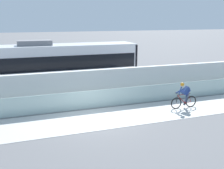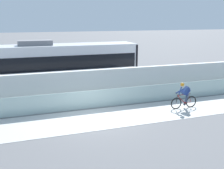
% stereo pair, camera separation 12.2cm
% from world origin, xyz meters
% --- Properties ---
extents(ground_plane, '(200.00, 200.00, 0.00)m').
position_xyz_m(ground_plane, '(0.00, 0.00, 0.00)').
color(ground_plane, slate).
extents(bike_path_deck, '(32.00, 3.20, 0.01)m').
position_xyz_m(bike_path_deck, '(0.00, 0.00, 0.01)').
color(bike_path_deck, beige).
rests_on(bike_path_deck, ground).
extents(glass_parapet, '(32.00, 0.05, 1.11)m').
position_xyz_m(glass_parapet, '(0.00, 1.85, 0.55)').
color(glass_parapet, '#ADC6C1').
rests_on(glass_parapet, ground).
extents(concrete_barrier_wall, '(32.00, 0.36, 2.02)m').
position_xyz_m(concrete_barrier_wall, '(0.00, 3.65, 1.01)').
color(concrete_barrier_wall, silver).
rests_on(concrete_barrier_wall, ground).
extents(tram_rail_near, '(32.00, 0.08, 0.01)m').
position_xyz_m(tram_rail_near, '(0.00, 6.13, 0.00)').
color(tram_rail_near, '#595654').
rests_on(tram_rail_near, ground).
extents(tram_rail_far, '(32.00, 0.08, 0.01)m').
position_xyz_m(tram_rail_far, '(0.00, 7.57, 0.00)').
color(tram_rail_far, '#595654').
rests_on(tram_rail_far, ground).
extents(tram, '(11.06, 2.54, 3.81)m').
position_xyz_m(tram, '(-0.58, 6.85, 1.89)').
color(tram, silver).
rests_on(tram, ground).
extents(cyclist_on_bike, '(1.77, 0.58, 1.61)m').
position_xyz_m(cyclist_on_bike, '(5.55, 0.00, 0.78)').
color(cyclist_on_bike, black).
rests_on(cyclist_on_bike, ground).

